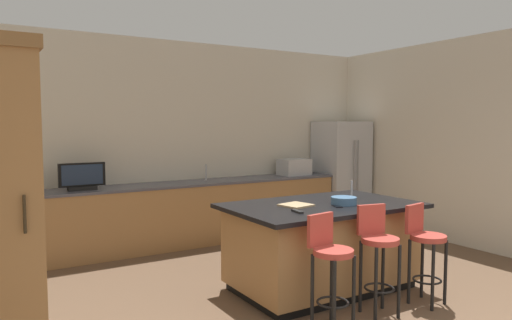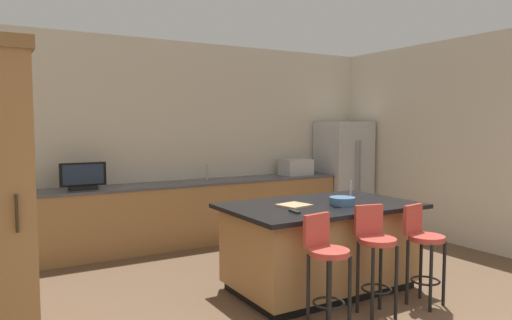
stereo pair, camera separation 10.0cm
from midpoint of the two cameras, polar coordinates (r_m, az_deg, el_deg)
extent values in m
cube|color=beige|center=(7.30, -8.20, 2.27)|extent=(6.71, 0.12, 2.98)
cube|color=beige|center=(7.31, 24.21, 1.93)|extent=(0.12, 5.56, 2.98)
cube|color=#9E7042|center=(7.06, -7.16, -6.40)|extent=(4.51, 0.60, 0.87)
cube|color=#4C4C56|center=(6.99, -7.19, -2.74)|extent=(4.53, 0.62, 0.04)
cube|color=black|center=(5.25, 7.32, -14.63)|extent=(1.77, 1.00, 0.09)
cube|color=#9E7042|center=(5.12, 7.37, -10.04)|extent=(1.85, 1.08, 0.78)
cube|color=black|center=(5.04, 7.42, -5.50)|extent=(2.01, 1.24, 0.04)
cube|color=#B7BABF|center=(8.39, 9.89, -1.53)|extent=(0.81, 0.71, 1.79)
cylinder|color=gray|center=(8.08, 11.48, -1.14)|extent=(0.02, 0.02, 0.99)
cylinder|color=gray|center=(8.13, 11.89, -1.11)|extent=(0.02, 0.02, 0.99)
cylinder|color=black|center=(6.09, -28.51, -4.69)|extent=(0.04, 0.03, 0.04)
cylinder|color=black|center=(6.10, -26.99, -4.63)|extent=(0.04, 0.03, 0.04)
cylinder|color=#332819|center=(3.01, -27.03, -5.87)|extent=(0.02, 0.02, 0.22)
cube|color=#B7BABF|center=(7.82, 4.26, -0.85)|extent=(0.48, 0.36, 0.26)
cube|color=black|center=(6.44, -20.65, -3.21)|extent=(0.34, 0.16, 0.05)
cube|color=black|center=(6.42, -20.70, -1.66)|extent=(0.57, 0.05, 0.30)
cube|color=#1E2D47|center=(6.39, -20.65, -1.68)|extent=(0.50, 0.01, 0.26)
cylinder|color=#B2B2B7|center=(7.12, -6.46, -1.48)|extent=(0.02, 0.02, 0.24)
cylinder|color=#B2B2B7|center=(5.28, 10.95, -3.63)|extent=(0.02, 0.02, 0.22)
cylinder|color=#B23D33|center=(4.07, 8.63, -10.94)|extent=(0.34, 0.34, 0.05)
cube|color=#B23D33|center=(4.13, 7.09, -8.34)|extent=(0.29, 0.08, 0.28)
cylinder|color=black|center=(4.01, 8.71, -16.46)|extent=(0.03, 0.03, 0.66)
cylinder|color=black|center=(4.19, 11.02, -15.58)|extent=(0.03, 0.03, 0.66)
cylinder|color=black|center=(4.17, 6.10, -15.62)|extent=(0.03, 0.03, 0.66)
cylinder|color=black|center=(4.34, 8.44, -14.83)|extent=(0.03, 0.03, 0.66)
torus|color=black|center=(4.21, 8.56, -16.65)|extent=(0.28, 0.28, 0.02)
cylinder|color=#B23D33|center=(4.47, 14.16, -9.39)|extent=(0.34, 0.34, 0.05)
cube|color=#B23D33|center=(4.56, 13.13, -6.99)|extent=(0.29, 0.09, 0.28)
cylinder|color=black|center=(4.41, 13.63, -14.47)|extent=(0.03, 0.03, 0.67)
cylinder|color=black|center=(4.55, 16.28, -13.95)|extent=(0.03, 0.03, 0.67)
cylinder|color=black|center=(4.61, 11.90, -13.62)|extent=(0.03, 0.03, 0.67)
cylinder|color=black|center=(4.73, 14.48, -13.16)|extent=(0.03, 0.03, 0.67)
torus|color=black|center=(4.60, 14.05, -14.78)|extent=(0.28, 0.28, 0.02)
cylinder|color=#B23D33|center=(4.89, 19.54, -8.80)|extent=(0.34, 0.34, 0.05)
cube|color=#B23D33|center=(4.93, 18.05, -6.70)|extent=(0.29, 0.09, 0.28)
cylinder|color=black|center=(4.82, 20.01, -13.22)|extent=(0.03, 0.03, 0.63)
cylinder|color=black|center=(5.03, 21.38, -12.52)|extent=(0.03, 0.03, 0.63)
cylinder|color=black|center=(4.93, 17.45, -12.74)|extent=(0.03, 0.03, 0.63)
cylinder|color=black|center=(5.14, 18.90, -12.09)|extent=(0.03, 0.03, 0.63)
torus|color=black|center=(5.00, 19.41, -13.49)|extent=(0.28, 0.28, 0.02)
cylinder|color=#3F668C|center=(5.01, 10.00, -4.87)|extent=(0.27, 0.27, 0.08)
cube|color=black|center=(4.88, 9.20, -5.53)|extent=(0.12, 0.17, 0.01)
cube|color=black|center=(4.52, 4.38, -6.21)|extent=(0.07, 0.17, 0.02)
cube|color=tan|center=(4.87, 4.28, -5.46)|extent=(0.33, 0.32, 0.02)
camera|label=1|loc=(0.05, -90.47, -0.04)|focal=33.11mm
camera|label=2|loc=(0.05, 89.53, 0.04)|focal=33.11mm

